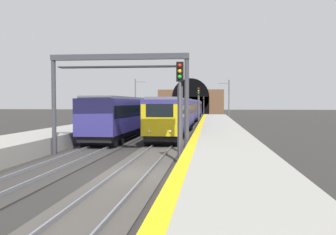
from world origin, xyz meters
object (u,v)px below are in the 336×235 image
object	(u,v)px
catenary_mast_near	(136,99)
train_main_approaching	(187,110)
railway_signal_near	(180,103)
railway_signal_mid	(199,103)
catenary_mast_far	(229,100)
overhead_signal_gantry	(119,78)
train_adjacent_platform	(157,110)
railway_signal_far	(204,104)

from	to	relation	value
catenary_mast_near	train_main_approaching	bearing A→B (deg)	-146.23
railway_signal_near	railway_signal_mid	world-z (taller)	railway_signal_near
catenary_mast_near	catenary_mast_far	size ratio (longest dim) A/B	1.09
train_main_approaching	railway_signal_mid	size ratio (longest dim) A/B	10.87
railway_signal_near	overhead_signal_gantry	size ratio (longest dim) A/B	0.62
train_adjacent_platform	railway_signal_near	world-z (taller)	railway_signal_near
railway_signal_far	catenary_mast_far	bearing A→B (deg)	11.67
train_adjacent_platform	overhead_signal_gantry	world-z (taller)	overhead_signal_gantry
railway_signal_far	catenary_mast_near	bearing A→B (deg)	-34.94
railway_signal_near	railway_signal_far	size ratio (longest dim) A/B	1.14
train_main_approaching	railway_signal_mid	world-z (taller)	railway_signal_mid
overhead_signal_gantry	catenary_mast_far	distance (m)	45.61
overhead_signal_gantry	catenary_mast_near	bearing A→B (deg)	10.27
railway_signal_far	overhead_signal_gantry	xyz separation A→B (m)	(-68.39, 4.10, 2.02)
railway_signal_mid	catenary_mast_near	bearing A→B (deg)	-148.05
railway_signal_far	overhead_signal_gantry	bearing A→B (deg)	-3.43
train_main_approaching	train_adjacent_platform	size ratio (longest dim) A/B	0.97
train_main_approaching	catenary_mast_near	size ratio (longest dim) A/B	7.38
catenary_mast_near	catenary_mast_far	bearing A→B (deg)	-105.36
train_adjacent_platform	railway_signal_near	distance (m)	35.82
railway_signal_mid	overhead_signal_gantry	world-z (taller)	overhead_signal_gantry
railway_signal_mid	overhead_signal_gantry	size ratio (longest dim) A/B	0.62
railway_signal_near	railway_signal_far	distance (m)	71.41
train_main_approaching	railway_signal_near	distance (m)	35.96
train_main_approaching	overhead_signal_gantry	world-z (taller)	overhead_signal_gantry
train_main_approaching	overhead_signal_gantry	bearing A→B (deg)	-3.24
train_adjacent_platform	railway_signal_far	world-z (taller)	railway_signal_far
catenary_mast_near	overhead_signal_gantry	bearing A→B (deg)	-169.73
railway_signal_near	railway_signal_far	bearing A→B (deg)	-180.00
catenary_mast_far	railway_signal_far	bearing A→B (deg)	11.67
train_main_approaching	railway_signal_near	xyz separation A→B (m)	(-35.89, -1.88, 1.16)
train_main_approaching	catenary_mast_near	distance (m)	20.28
railway_signal_far	train_main_approaching	bearing A→B (deg)	-3.03
railway_signal_mid	catenary_mast_near	distance (m)	24.76
train_adjacent_platform	overhead_signal_gantry	distance (m)	32.40
train_adjacent_platform	railway_signal_near	size ratio (longest dim) A/B	11.11
railway_signal_far	overhead_signal_gantry	distance (m)	68.54
train_main_approaching	overhead_signal_gantry	size ratio (longest dim) A/B	6.69
train_main_approaching	catenary_mast_near	world-z (taller)	catenary_mast_near
train_main_approaching	train_adjacent_platform	xyz separation A→B (m)	(-0.65, 4.45, 0.03)
railway_signal_mid	train_main_approaching	bearing A→B (deg)	-155.99
train_adjacent_platform	catenary_mast_far	bearing A→B (deg)	-41.25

